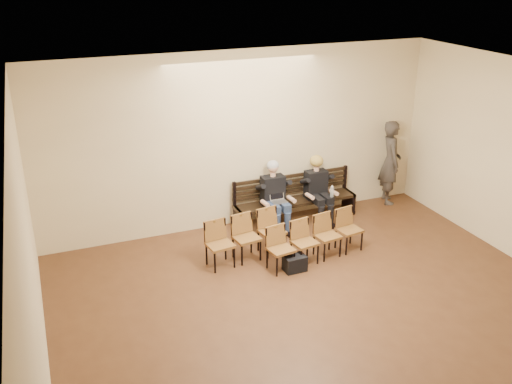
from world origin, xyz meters
The scene contains 11 objects.
ground centered at (0.00, 0.00, 0.00)m, with size 10.00×10.00×0.00m, color brown.
room_walls centered at (0.00, 0.79, 2.54)m, with size 8.02×10.01×3.51m.
bench centered at (1.04, 4.65, 0.23)m, with size 2.60×0.90×0.45m, color black.
seated_man centered at (0.51, 4.53, 0.68)m, with size 0.57×0.79×1.37m, color black, non-canonical shape.
seated_woman centered at (1.48, 4.53, 0.64)m, with size 0.55×0.76×1.28m, color black, non-canonical shape.
laptop centered at (0.54, 4.37, 0.56)m, with size 0.30×0.23×0.22m, color silver.
water_bottle centered at (1.64, 4.23, 0.57)m, with size 0.07×0.07×0.24m, color silver.
bag centered at (0.13, 2.79, 0.14)m, with size 0.38×0.26×0.28m, color black.
passerby centered at (3.36, 4.75, 1.07)m, with size 0.78×0.51×2.13m, color #39332F.
chair_row_front centered at (0.66, 3.01, 0.39)m, with size 1.91×0.43×0.79m, color brown.
chair_row_back centered at (-0.49, 3.49, 0.41)m, with size 1.49×0.45×0.83m, color brown.
Camera 1 is at (-3.74, -4.98, 5.07)m, focal length 40.00 mm.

